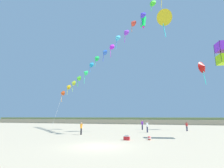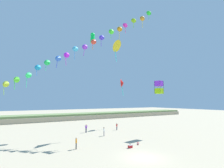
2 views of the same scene
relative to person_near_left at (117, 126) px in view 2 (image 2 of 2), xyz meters
name	(u,v)px [view 2 (image 2 of 2)]	position (x,y,z in m)	size (l,w,h in m)	color
ground_plane	(144,158)	(-8.00, -17.98, -0.86)	(240.00, 240.00, 0.00)	tan
dune_ridge	(52,117)	(-8.00, 27.93, 0.17)	(120.00, 9.02, 2.07)	tan
person_near_left	(117,126)	(0.00, 0.00, 0.00)	(0.53, 0.20, 1.49)	#282D4C
person_near_right	(86,128)	(-7.22, 0.71, 0.10)	(0.51, 0.42, 1.67)	#282D4C
person_mid_center	(104,131)	(-5.77, -4.41, 0.07)	(0.33, 0.54, 1.62)	#282D4C
person_far_left	(76,142)	(-13.42, -10.40, 0.03)	(0.21, 0.55, 1.55)	black
kite_banner_string	(76,49)	(-10.84, -2.22, 15.67)	(31.55, 11.41, 26.35)	#CA4415
large_kite_low_lead	(159,87)	(3.55, -9.71, 8.36)	(1.55, 1.55, 2.51)	#9DDD11
large_kite_mid_trail	(122,83)	(3.86, 3.19, 10.34)	(2.06, 2.16, 4.41)	red
large_kite_high_solo	(93,38)	(-6.31, -0.01, 19.41)	(1.48, 1.53, 2.79)	#0AD748
large_kite_outer_drift	(115,45)	(-2.57, -3.50, 17.49)	(3.23, 2.92, 4.88)	gold
beach_cooler	(130,146)	(-6.71, -13.74, -0.65)	(0.58, 0.41, 0.46)	red
beach_ball	(138,143)	(-4.62, -12.93, -0.68)	(0.36, 0.36, 0.36)	red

